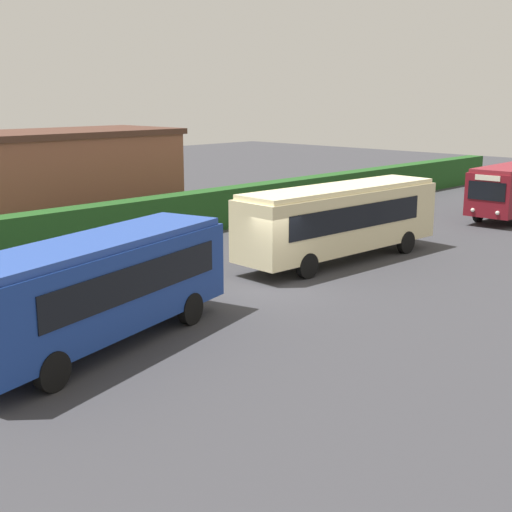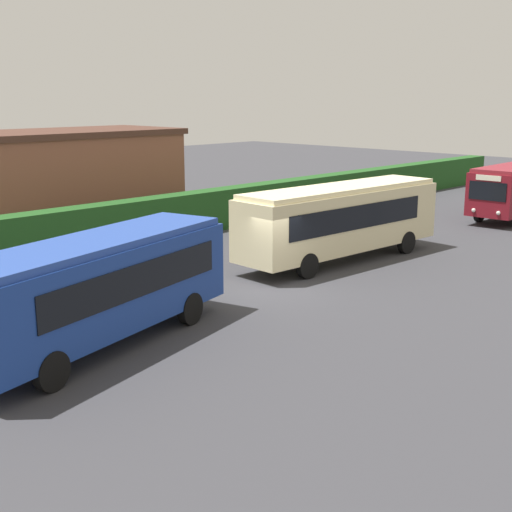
{
  "view_description": "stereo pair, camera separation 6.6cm",
  "coord_description": "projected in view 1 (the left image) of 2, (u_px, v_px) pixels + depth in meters",
  "views": [
    {
      "loc": [
        -18.24,
        -16.51,
        6.9
      ],
      "look_at": [
        -1.26,
        -0.09,
        1.42
      ],
      "focal_mm": 49.09,
      "sensor_mm": 36.0,
      "label": 1
    },
    {
      "loc": [
        -18.19,
        -16.56,
        6.9
      ],
      "look_at": [
        -1.26,
        -0.09,
        1.42
      ],
      "focal_mm": 49.09,
      "sensor_mm": 36.0,
      "label": 2
    }
  ],
  "objects": [
    {
      "name": "hedge_row",
      "position": [
        115.0,
        225.0,
        32.14
      ],
      "size": [
        69.72,
        1.19,
        2.07
      ],
      "primitive_type": "cube",
      "color": "#204E1D",
      "rests_on": "ground_plane"
    },
    {
      "name": "ground_plane",
      "position": [
        278.0,
        288.0,
        25.51
      ],
      "size": [
        115.44,
        115.44,
        0.0
      ],
      "primitive_type": "plane",
      "color": "#38383D"
    },
    {
      "name": "depot_building",
      "position": [
        67.0,
        180.0,
        36.06
      ],
      "size": [
        11.4,
        5.84,
        5.12
      ],
      "color": "brown",
      "rests_on": "ground_plane"
    },
    {
      "name": "bus_blue",
      "position": [
        97.0,
        285.0,
        19.2
      ],
      "size": [
        9.52,
        4.6,
        3.08
      ],
      "rotation": [
        0.0,
        0.0,
        3.39
      ],
      "color": "navy",
      "rests_on": "ground_plane"
    },
    {
      "name": "bus_cream",
      "position": [
        341.0,
        218.0,
        29.33
      ],
      "size": [
        10.54,
        2.95,
        3.18
      ],
      "rotation": [
        0.0,
        0.0,
        -0.05
      ],
      "color": "beige",
      "rests_on": "ground_plane"
    },
    {
      "name": "traffic_cone",
      "position": [
        123.0,
        269.0,
        27.05
      ],
      "size": [
        0.36,
        0.36,
        0.6
      ],
      "primitive_type": "cone",
      "color": "orange",
      "rests_on": "ground_plane"
    }
  ]
}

